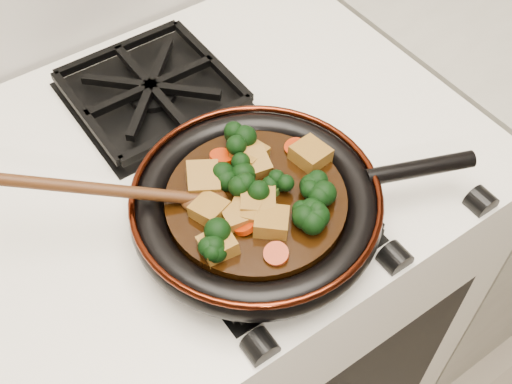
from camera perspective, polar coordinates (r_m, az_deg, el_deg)
stove at (r=1.26m, az=-3.42°, el=-10.36°), size 0.76×0.60×0.90m
burner_grate_front at (r=0.81m, az=0.44°, el=-2.17°), size 0.23×0.23×0.03m
burner_grate_back at (r=0.97m, az=-9.26°, el=8.87°), size 0.23×0.23×0.03m
skillet at (r=0.78m, az=0.17°, el=-1.15°), size 0.42×0.31×0.05m
braising_sauce at (r=0.77m, az=-0.00°, el=-0.96°), size 0.22×0.22×0.02m
tofu_cube_0 at (r=0.74m, az=-1.62°, el=-2.21°), size 0.04×0.04×0.02m
tofu_cube_1 at (r=0.79m, az=-0.05°, el=2.51°), size 0.04×0.05×0.03m
tofu_cube_2 at (r=0.80m, az=4.86°, el=3.31°), size 0.05×0.05×0.03m
tofu_cube_3 at (r=0.75m, az=0.11°, el=-0.81°), size 0.06×0.06×0.03m
tofu_cube_4 at (r=0.77m, az=-4.74°, el=1.07°), size 0.06×0.06×0.03m
tofu_cube_5 at (r=0.80m, az=-0.58°, el=3.35°), size 0.05×0.05×0.03m
tofu_cube_6 at (r=0.75m, az=-4.13°, el=-1.63°), size 0.05×0.05×0.03m
tofu_cube_7 at (r=0.75m, az=-0.81°, el=-1.58°), size 0.05×0.05×0.02m
tofu_cube_8 at (r=0.72m, az=-3.39°, el=-4.76°), size 0.04×0.04×0.03m
tofu_cube_9 at (r=0.74m, az=1.38°, el=-2.67°), size 0.06×0.06×0.03m
broccoli_floret_0 at (r=0.76m, az=-1.02°, el=-0.02°), size 0.06×0.07×0.06m
broccoli_floret_1 at (r=0.78m, az=-1.84°, el=1.50°), size 0.07×0.06×0.06m
broccoli_floret_2 at (r=0.72m, az=-3.83°, el=-4.54°), size 0.08×0.09×0.07m
broccoli_floret_3 at (r=0.76m, az=1.69°, el=0.34°), size 0.07×0.07×0.05m
broccoli_floret_4 at (r=0.74m, az=4.63°, el=-2.28°), size 0.09×0.09×0.07m
broccoli_floret_5 at (r=0.76m, az=5.30°, el=0.10°), size 0.09×0.08×0.06m
broccoli_floret_6 at (r=0.81m, az=-1.48°, el=4.43°), size 0.07×0.07×0.06m
carrot_coin_0 at (r=0.76m, az=0.47°, el=-0.16°), size 0.03×0.03×0.02m
carrot_coin_1 at (r=0.72m, az=1.80°, el=-5.52°), size 0.03×0.03×0.02m
carrot_coin_2 at (r=0.79m, az=-5.02°, el=1.87°), size 0.03×0.03×0.01m
carrot_coin_3 at (r=0.80m, az=-3.06°, el=3.13°), size 0.03×0.03×0.02m
carrot_coin_4 at (r=0.81m, az=3.47°, el=4.00°), size 0.03×0.03×0.02m
carrot_coin_5 at (r=0.74m, az=-1.03°, el=-2.97°), size 0.03×0.03×0.02m
mushroom_slice_0 at (r=0.81m, az=-0.88°, el=4.10°), size 0.03×0.04×0.03m
mushroom_slice_1 at (r=0.76m, az=5.84°, el=-0.21°), size 0.05×0.05×0.03m
mushroom_slice_2 at (r=0.81m, az=-0.95°, el=4.09°), size 0.04×0.04×0.03m
wooden_spoon at (r=0.75m, az=-10.91°, el=-0.04°), size 0.16×0.11×0.27m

